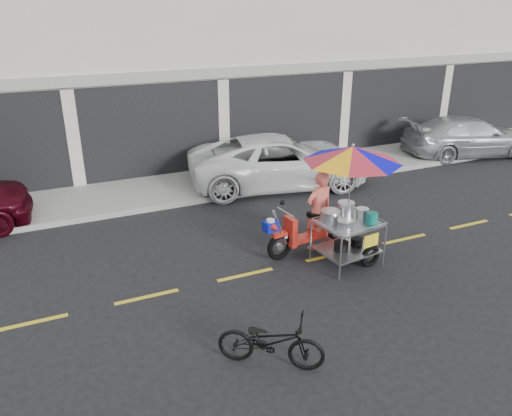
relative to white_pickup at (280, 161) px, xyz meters
name	(u,v)px	position (x,y,z in m)	size (l,w,h in m)	color
ground	(330,256)	(-1.01, -4.48, -0.75)	(90.00, 90.00, 0.00)	black
sidewalk	(236,177)	(-1.01, 1.02, -0.67)	(45.00, 3.00, 0.15)	gray
shophouse_block	(253,25)	(1.81, 6.11, 3.49)	(36.00, 8.11, 10.40)	beige
centerline	(330,256)	(-1.01, -4.48, -0.74)	(42.00, 0.10, 0.01)	gold
white_pickup	(280,161)	(0.00, 0.00, 0.00)	(2.48, 5.38, 1.49)	white
silver_pickup	(469,137)	(7.49, 0.07, -0.06)	(1.91, 4.71, 1.37)	#B1B4B8
near_bicycle	(271,341)	(-3.70, -7.10, -0.32)	(0.57, 1.63, 0.85)	black
food_vendor_rig	(338,186)	(-0.95, -4.52, 0.86)	(2.73, 2.19, 2.57)	black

